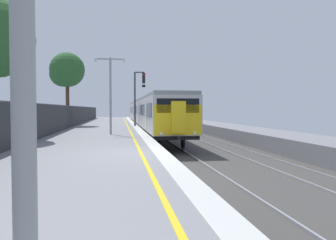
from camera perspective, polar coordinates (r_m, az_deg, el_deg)
name	(u,v)px	position (r m, az deg, el deg)	size (l,w,h in m)	color
ground	(219,168)	(12.61, 9.06, -8.29)	(17.40, 110.00, 1.21)	gray
commuter_train_at_platform	(148,112)	(37.35, -3.61, 1.37)	(2.83, 39.65, 3.81)	#B7B7BC
signal_gantry	(138,92)	(31.26, -5.38, 4.90)	(1.10, 0.24, 5.22)	#47474C
platform_lamp_mid	(111,88)	(21.00, -10.10, 5.50)	(2.00, 0.20, 4.91)	#93999E
background_tree_centre	(66,71)	(33.95, -17.56, 8.20)	(3.44, 3.44, 7.27)	#473323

